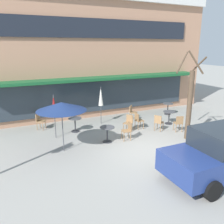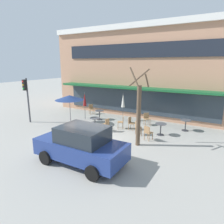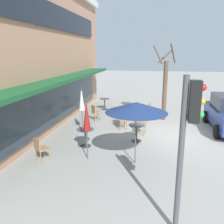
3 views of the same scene
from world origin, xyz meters
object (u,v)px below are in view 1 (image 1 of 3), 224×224
at_px(cafe_table_near_wall, 75,122).
at_px(patio_umbrella_corner_open, 54,106).
at_px(parked_sedan, 222,153).
at_px(cafe_chair_5, 159,122).
at_px(cafe_table_streetside, 169,115).
at_px(cafe_chair_3, 132,112).
at_px(patio_umbrella_cream_folded, 61,106).
at_px(cafe_chair_1, 138,120).
at_px(patio_umbrella_green_folded, 101,97).
at_px(street_tree, 190,101).
at_px(cafe_chair_6, 40,120).
at_px(cafe_table_by_tree, 168,107).
at_px(cafe_chair_4, 179,122).
at_px(cafe_chair_0, 128,130).
at_px(cafe_table_mid_patio, 107,132).
at_px(cafe_chair_2, 129,122).

distance_m(cafe_table_near_wall, patio_umbrella_corner_open, 1.64).
bearing_deg(patio_umbrella_corner_open, parked_sedan, -53.45).
distance_m(patio_umbrella_corner_open, cafe_chair_5, 5.52).
bearing_deg(cafe_table_streetside, cafe_chair_3, 133.89).
xyz_separation_m(patio_umbrella_cream_folded, cafe_chair_1, (4.45, 1.14, -1.50)).
xyz_separation_m(patio_umbrella_green_folded, street_tree, (2.97, -3.95, 0.26)).
xyz_separation_m(cafe_chair_6, street_tree, (6.42, -4.42, 1.37)).
xyz_separation_m(cafe_table_near_wall, cafe_table_by_tree, (6.58, 0.63, 0.00)).
bearing_deg(cafe_table_streetside, cafe_chair_4, -106.28).
bearing_deg(patio_umbrella_corner_open, cafe_chair_1, -7.73).
bearing_deg(cafe_table_near_wall, patio_umbrella_green_folded, 21.32).
height_order(cafe_chair_0, cafe_chair_3, same).
relative_size(cafe_table_mid_patio, patio_umbrella_corner_open, 0.35).
relative_size(cafe_chair_5, cafe_chair_6, 1.00).
bearing_deg(cafe_chair_0, cafe_table_streetside, 18.68).
relative_size(cafe_chair_6, parked_sedan, 0.21).
relative_size(patio_umbrella_cream_folded, cafe_chair_2, 2.47).
bearing_deg(cafe_chair_1, cafe_chair_5, -43.52).
distance_m(cafe_chair_0, cafe_chair_5, 2.13).
xyz_separation_m(cafe_table_mid_patio, patio_umbrella_cream_folded, (-2.14, -0.13, 1.51)).
distance_m(patio_umbrella_corner_open, cafe_chair_1, 4.60).
bearing_deg(cafe_table_near_wall, cafe_table_mid_patio, -64.15).
bearing_deg(cafe_table_mid_patio, patio_umbrella_corner_open, 142.74).
bearing_deg(patio_umbrella_corner_open, cafe_chair_6, 108.42).
distance_m(cafe_table_mid_patio, cafe_chair_5, 3.13).
relative_size(patio_umbrella_green_folded, patio_umbrella_corner_open, 1.00).
bearing_deg(cafe_chair_6, patio_umbrella_corner_open, -71.58).
bearing_deg(cafe_table_by_tree, patio_umbrella_corner_open, -172.29).
bearing_deg(cafe_table_near_wall, parked_sedan, -62.56).
height_order(cafe_chair_1, parked_sedan, parked_sedan).
bearing_deg(patio_umbrella_green_folded, patio_umbrella_corner_open, -159.07).
xyz_separation_m(cafe_table_near_wall, cafe_table_mid_patio, (0.98, -2.03, 0.00)).
bearing_deg(cafe_table_by_tree, parked_sedan, -114.27).
xyz_separation_m(cafe_table_streetside, parked_sedan, (-2.01, -5.45, 0.36)).
relative_size(cafe_chair_3, cafe_chair_6, 1.00).
relative_size(cafe_chair_5, parked_sedan, 0.21).
xyz_separation_m(cafe_table_near_wall, patio_umbrella_corner_open, (-1.13, -0.42, 1.11)).
bearing_deg(cafe_chair_5, patio_umbrella_green_folded, 133.04).
xyz_separation_m(cafe_chair_5, cafe_chair_6, (-5.76, 2.95, 0.00)).
bearing_deg(patio_umbrella_green_folded, cafe_chair_6, 172.28).
height_order(patio_umbrella_cream_folded, cafe_chair_1, patio_umbrella_cream_folded).
bearing_deg(cafe_chair_0, cafe_chair_6, 137.57).
bearing_deg(cafe_chair_2, parked_sedan, -82.05).
bearing_deg(cafe_chair_4, cafe_chair_0, 177.01).
relative_size(patio_umbrella_green_folded, cafe_chair_1, 2.47).
distance_m(cafe_table_mid_patio, cafe_chair_0, 1.03).
height_order(cafe_table_by_tree, patio_umbrella_green_folded, patio_umbrella_green_folded).
relative_size(cafe_table_mid_patio, street_tree, 0.18).
xyz_separation_m(cafe_table_near_wall, cafe_chair_6, (-1.66, 1.16, 0.01)).
bearing_deg(parked_sedan, cafe_chair_6, 123.31).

